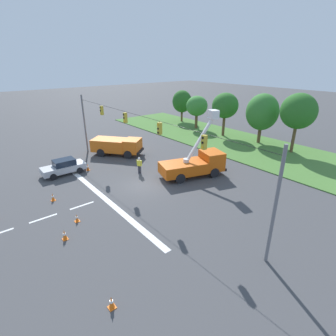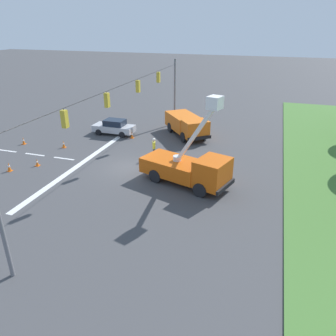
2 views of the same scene
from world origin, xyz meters
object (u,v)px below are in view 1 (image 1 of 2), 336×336
Objects in this scene: utility_truck_bucket_lift at (196,163)px; traffic_cone_mid_right at (65,235)px; tree_far_east at (298,111)px; sedan_silver at (64,167)px; road_worker at (139,164)px; tree_centre at (225,106)px; traffic_cone_mid_left at (88,167)px; traffic_cone_near_bucket at (174,162)px; utility_truck_support_near at (117,145)px; tree_west at (197,106)px; traffic_cone_lane_edge_b at (77,218)px; tree_far_west at (182,101)px; traffic_cone_foreground_left at (111,302)px; traffic_cone_foreground_right at (53,197)px; tree_east at (262,112)px.

traffic_cone_mid_right is at bearing -81.47° from utility_truck_bucket_lift.
tree_far_east is 1.73× the size of sedan_silver.
road_worker is at bearing -109.30° from tree_far_east.
tree_centre is 22.57m from traffic_cone_mid_left.
road_worker is at bearing -96.62° from traffic_cone_near_bucket.
utility_truck_bucket_lift reaches higher than utility_truck_support_near.
utility_truck_support_near is 7.92m from traffic_cone_near_bucket.
traffic_cone_lane_edge_b is (14.93, -26.88, -3.55)m from tree_west.
traffic_cone_mid_right is (-0.44, -28.73, -4.92)m from tree_far_east.
road_worker is at bearing 43.00° from traffic_cone_mid_left.
tree_far_west is at bearing 128.54° from road_worker.
tree_centre is 9.27× the size of traffic_cone_foreground_left.
traffic_cone_mid_left is (-4.47, 4.99, 0.02)m from traffic_cone_foreground_right.
traffic_cone_near_bucket is (5.32, 10.42, -0.37)m from sedan_silver.
traffic_cone_foreground_right is at bearing -106.06° from utility_truck_bucket_lift.
tree_centre reaches higher than traffic_cone_foreground_left.
traffic_cone_foreground_right is 0.95× the size of traffic_cone_mid_left.
tree_west is 11.89m from tree_east.
tree_west is 6.19m from tree_centre.
utility_truck_bucket_lift is at bearing -0.97° from traffic_cone_near_bucket.
tree_far_east is 16.56m from traffic_cone_near_bucket.
traffic_cone_foreground_left is at bearing -68.88° from tree_east.
traffic_cone_near_bucket is at bearing 107.93° from traffic_cone_lane_edge_b.
utility_truck_support_near is 8.64× the size of traffic_cone_mid_left.
traffic_cone_lane_edge_b is at bearing 169.98° from traffic_cone_foreground_left.
traffic_cone_mid_right is 2.09m from traffic_cone_lane_edge_b.
tree_west is 0.84× the size of tree_centre.
road_worker is (-4.04, -4.17, -0.34)m from utility_truck_bucket_lift.
tree_east reaches higher than tree_centre.
utility_truck_bucket_lift is (20.08, -15.96, -2.49)m from tree_far_west.
traffic_cone_foreground_right is (5.11, -2.71, -0.45)m from sedan_silver.
traffic_cone_mid_left is 1.19× the size of traffic_cone_lane_edge_b.
utility_truck_support_near is 7.63× the size of traffic_cone_near_bucket.
traffic_cone_mid_right reaches higher than traffic_cone_mid_left.
sedan_silver is at bearing -117.05° from traffic_cone_near_bucket.
tree_far_east is (16.92, 0.44, 1.43)m from tree_west.
traffic_cone_foreground_left is (11.26, -29.16, -4.08)m from tree_east.
tree_west is 0.79× the size of utility_truck_bucket_lift.
traffic_cone_near_bucket is at bearing 179.03° from utility_truck_bucket_lift.
road_worker reaches higher than traffic_cone_mid_left.
tree_east is 1.61× the size of sedan_silver.
traffic_cone_near_bucket reaches higher than traffic_cone_foreground_right.
tree_far_east is 25.64m from traffic_cone_mid_left.
tree_east is 8.36× the size of traffic_cone_near_bucket.
utility_truck_bucket_lift is 3.99× the size of road_worker.
traffic_cone_mid_right is at bearing -40.47° from utility_truck_support_near.
tree_east is 10.01× the size of traffic_cone_foreground_right.
utility_truck_support_near is 10.26× the size of traffic_cone_lane_edge_b.
traffic_cone_lane_edge_b is (4.11, -12.72, -0.12)m from traffic_cone_near_bucket.
utility_truck_bucket_lift reaches higher than sedan_silver.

